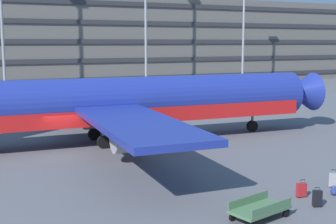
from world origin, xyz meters
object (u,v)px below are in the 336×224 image
(suitcase_red, at_px, (301,190))
(suitcase_upright, at_px, (334,180))
(airliner, at_px, (109,104))
(backpack_black, at_px, (334,191))
(baggage_cart, at_px, (260,209))
(suitcase_laid_flat, at_px, (317,198))

(suitcase_red, relative_size, suitcase_upright, 0.92)
(suitcase_red, bearing_deg, airliner, 106.55)
(backpack_black, bearing_deg, airliner, 111.35)
(airliner, distance_m, baggage_cart, 16.89)
(suitcase_red, distance_m, baggage_cart, 3.71)
(backpack_black, bearing_deg, suitcase_red, 164.36)
(suitcase_red, bearing_deg, baggage_cart, -157.43)
(suitcase_upright, bearing_deg, airliner, 115.33)
(suitcase_upright, relative_size, baggage_cart, 0.28)
(suitcase_red, xyz_separation_m, backpack_black, (1.60, -0.45, -0.15))
(suitcase_laid_flat, bearing_deg, airliner, 104.49)
(suitcase_laid_flat, distance_m, baggage_cart, 3.17)
(suitcase_laid_flat, distance_m, backpack_black, 2.06)
(airliner, distance_m, suitcase_red, 16.11)
(airliner, xyz_separation_m, baggage_cart, (1.11, -16.67, -2.48))
(suitcase_laid_flat, xyz_separation_m, backpack_black, (1.85, 0.87, -0.19))
(suitcase_laid_flat, xyz_separation_m, suitcase_upright, (2.73, 1.76, -0.00))
(suitcase_laid_flat, height_order, baggage_cart, suitcase_laid_flat)
(suitcase_red, bearing_deg, backpack_black, -15.64)
(suitcase_red, height_order, suitcase_laid_flat, suitcase_red)
(baggage_cart, bearing_deg, airliner, 93.80)
(suitcase_upright, xyz_separation_m, backpack_black, (-0.88, -0.88, -0.19))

